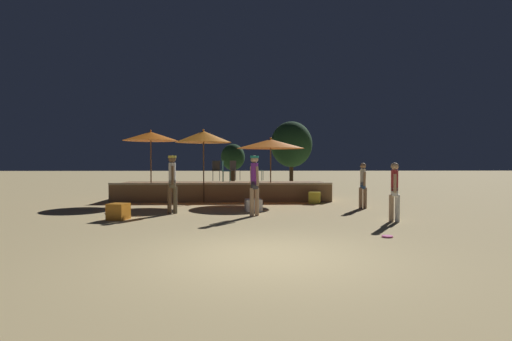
{
  "coord_description": "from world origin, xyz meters",
  "views": [
    {
      "loc": [
        -0.33,
        -7.05,
        1.69
      ],
      "look_at": [
        0.0,
        4.44,
        1.41
      ],
      "focal_mm": 28.0,
      "sensor_mm": 36.0,
      "label": 1
    }
  ],
  "objects_px": {
    "person_0": "(394,190)",
    "person_3": "(172,180)",
    "cube_seat_0": "(253,205)",
    "person_1": "(363,184)",
    "patio_umbrella_1": "(151,136)",
    "frisbee_disc": "(387,236)",
    "cube_seat_2": "(315,198)",
    "background_tree_1": "(233,157)",
    "bistro_chair_0": "(224,169)",
    "bistro_chair_1": "(216,169)",
    "bistro_chair_3": "(257,168)",
    "background_tree_0": "(291,144)",
    "cube_seat_1": "(118,212)",
    "patio_umbrella_0": "(271,144)",
    "patio_umbrella_2": "(204,137)",
    "bistro_chair_2": "(234,168)",
    "person_2": "(254,181)"
  },
  "relations": [
    {
      "from": "person_0",
      "to": "person_3",
      "type": "bearing_deg",
      "value": 0.31
    },
    {
      "from": "cube_seat_0",
      "to": "person_1",
      "type": "height_order",
      "value": "person_1"
    },
    {
      "from": "patio_umbrella_1",
      "to": "frisbee_disc",
      "type": "relative_size",
      "value": 12.28
    },
    {
      "from": "cube_seat_2",
      "to": "person_1",
      "type": "xyz_separation_m",
      "value": [
        1.41,
        -1.74,
        0.63
      ]
    },
    {
      "from": "cube_seat_2",
      "to": "frisbee_disc",
      "type": "relative_size",
      "value": 2.26
    },
    {
      "from": "person_1",
      "to": "person_3",
      "type": "bearing_deg",
      "value": -172.95
    },
    {
      "from": "person_3",
      "to": "background_tree_1",
      "type": "height_order",
      "value": "background_tree_1"
    },
    {
      "from": "cube_seat_0",
      "to": "bistro_chair_0",
      "type": "relative_size",
      "value": 0.67
    },
    {
      "from": "bistro_chair_1",
      "to": "background_tree_1",
      "type": "xyz_separation_m",
      "value": [
        0.44,
        10.72,
        0.59
      ]
    },
    {
      "from": "bistro_chair_3",
      "to": "background_tree_0",
      "type": "bearing_deg",
      "value": -0.95
    },
    {
      "from": "person_3",
      "to": "bistro_chair_3",
      "type": "distance_m",
      "value": 6.11
    },
    {
      "from": "person_1",
      "to": "bistro_chair_1",
      "type": "height_order",
      "value": "bistro_chair_1"
    },
    {
      "from": "patio_umbrella_1",
      "to": "cube_seat_1",
      "type": "height_order",
      "value": "patio_umbrella_1"
    },
    {
      "from": "patio_umbrella_0",
      "to": "bistro_chair_3",
      "type": "height_order",
      "value": "patio_umbrella_0"
    },
    {
      "from": "cube_seat_2",
      "to": "person_1",
      "type": "relative_size",
      "value": 0.34
    },
    {
      "from": "bistro_chair_0",
      "to": "bistro_chair_1",
      "type": "xyz_separation_m",
      "value": [
        -0.41,
        0.89,
        0.0
      ]
    },
    {
      "from": "patio_umbrella_1",
      "to": "bistro_chair_0",
      "type": "xyz_separation_m",
      "value": [
        2.99,
        0.59,
        -1.35
      ]
    },
    {
      "from": "cube_seat_2",
      "to": "background_tree_0",
      "type": "height_order",
      "value": "background_tree_0"
    },
    {
      "from": "patio_umbrella_2",
      "to": "bistro_chair_3",
      "type": "height_order",
      "value": "patio_umbrella_2"
    },
    {
      "from": "cube_seat_0",
      "to": "bistro_chair_3",
      "type": "relative_size",
      "value": 0.67
    },
    {
      "from": "person_3",
      "to": "background_tree_0",
      "type": "height_order",
      "value": "background_tree_0"
    },
    {
      "from": "cube_seat_0",
      "to": "bistro_chair_0",
      "type": "bearing_deg",
      "value": 107.36
    },
    {
      "from": "patio_umbrella_1",
      "to": "patio_umbrella_2",
      "type": "distance_m",
      "value": 2.25
    },
    {
      "from": "cube_seat_1",
      "to": "cube_seat_0",
      "type": "bearing_deg",
      "value": 25.43
    },
    {
      "from": "bistro_chair_0",
      "to": "bistro_chair_1",
      "type": "distance_m",
      "value": 0.98
    },
    {
      "from": "bistro_chair_0",
      "to": "background_tree_1",
      "type": "relative_size",
      "value": 0.31
    },
    {
      "from": "patio_umbrella_1",
      "to": "bistro_chair_0",
      "type": "bearing_deg",
      "value": 11.2
    },
    {
      "from": "bistro_chair_1",
      "to": "bistro_chair_2",
      "type": "relative_size",
      "value": 1.0
    },
    {
      "from": "patio_umbrella_1",
      "to": "person_0",
      "type": "bearing_deg",
      "value": -35.04
    },
    {
      "from": "patio_umbrella_0",
      "to": "patio_umbrella_1",
      "type": "distance_m",
      "value": 4.94
    },
    {
      "from": "cube_seat_1",
      "to": "cube_seat_2",
      "type": "height_order",
      "value": "cube_seat_1"
    },
    {
      "from": "patio_umbrella_1",
      "to": "person_1",
      "type": "bearing_deg",
      "value": -17.49
    },
    {
      "from": "cube_seat_1",
      "to": "person_2",
      "type": "relative_size",
      "value": 0.33
    },
    {
      "from": "person_2",
      "to": "bistro_chair_3",
      "type": "bearing_deg",
      "value": -121.21
    },
    {
      "from": "patio_umbrella_0",
      "to": "cube_seat_1",
      "type": "distance_m",
      "value": 7.08
    },
    {
      "from": "person_1",
      "to": "bistro_chair_1",
      "type": "relative_size",
      "value": 1.8
    },
    {
      "from": "cube_seat_0",
      "to": "frisbee_disc",
      "type": "distance_m",
      "value": 5.51
    },
    {
      "from": "patio_umbrella_1",
      "to": "bistro_chair_3",
      "type": "height_order",
      "value": "patio_umbrella_1"
    },
    {
      "from": "person_3",
      "to": "bistro_chair_3",
      "type": "bearing_deg",
      "value": -132.4
    },
    {
      "from": "person_3",
      "to": "bistro_chair_1",
      "type": "xyz_separation_m",
      "value": [
        1.04,
        5.22,
        0.26
      ]
    },
    {
      "from": "patio_umbrella_0",
      "to": "person_3",
      "type": "relative_size",
      "value": 1.49
    },
    {
      "from": "patio_umbrella_2",
      "to": "bistro_chair_2",
      "type": "height_order",
      "value": "patio_umbrella_2"
    },
    {
      "from": "patio_umbrella_2",
      "to": "background_tree_1",
      "type": "relative_size",
      "value": 1.02
    },
    {
      "from": "person_3",
      "to": "bistro_chair_1",
      "type": "height_order",
      "value": "person_3"
    },
    {
      "from": "bistro_chair_1",
      "to": "frisbee_disc",
      "type": "height_order",
      "value": "bistro_chair_1"
    },
    {
      "from": "bistro_chair_0",
      "to": "patio_umbrella_1",
      "type": "bearing_deg",
      "value": 104.15
    },
    {
      "from": "person_0",
      "to": "bistro_chair_3",
      "type": "xyz_separation_m",
      "value": [
        -3.58,
        7.25,
        0.47
      ]
    },
    {
      "from": "cube_seat_2",
      "to": "bistro_chair_3",
      "type": "xyz_separation_m",
      "value": [
        -2.21,
        2.43,
        1.12
      ]
    },
    {
      "from": "patio_umbrella_2",
      "to": "person_2",
      "type": "bearing_deg",
      "value": -63.5
    },
    {
      "from": "person_3",
      "to": "cube_seat_0",
      "type": "bearing_deg",
      "value": 179.09
    }
  ]
}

